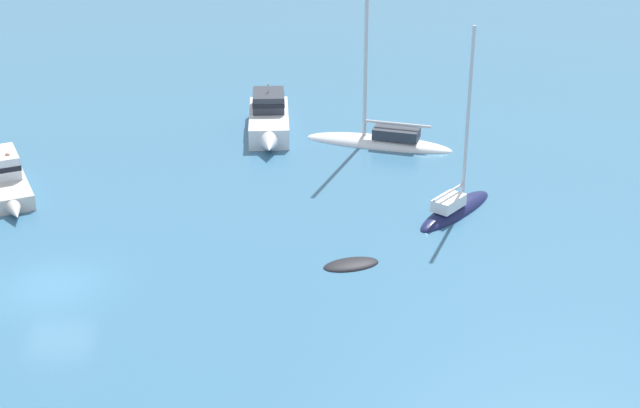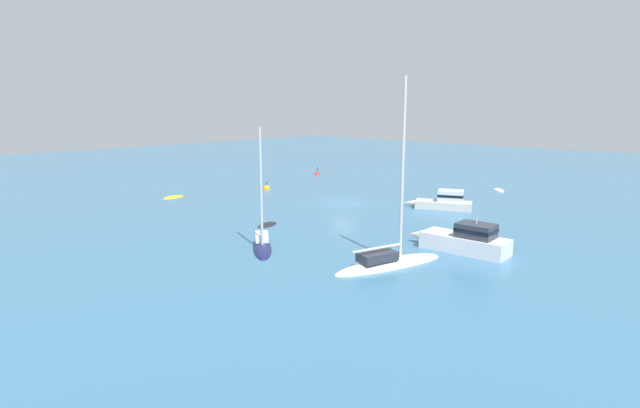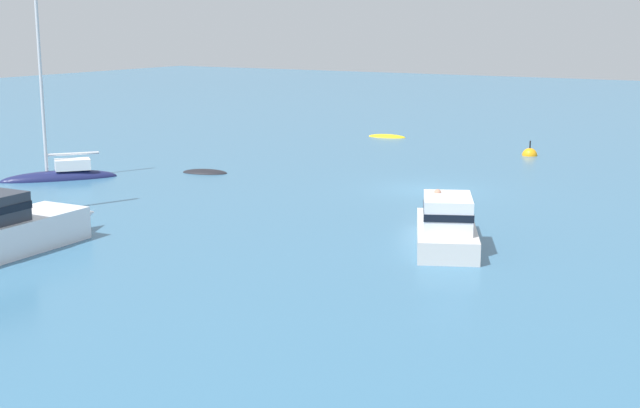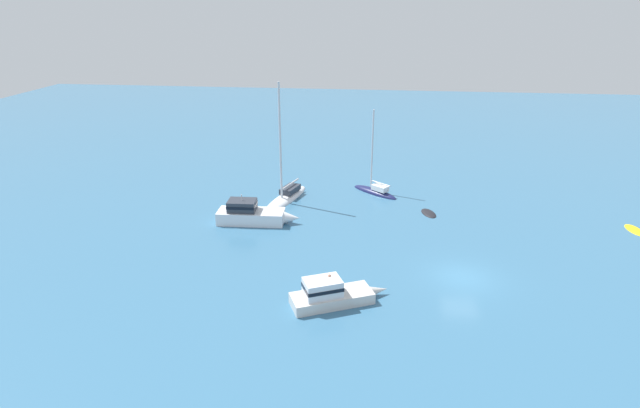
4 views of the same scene
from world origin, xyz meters
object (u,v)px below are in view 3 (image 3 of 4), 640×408
(sloop, at_px, (60,175))
(launch, at_px, (446,225))
(dinghy, at_px, (205,173))
(mooring_buoy, at_px, (530,156))
(cabin_cruiser, at_px, (7,228))
(dinghy_2, at_px, (387,137))

(sloop, bearing_deg, launch, 122.79)
(dinghy, distance_m, mooring_buoy, 18.24)
(launch, bearing_deg, mooring_buoy, -14.50)
(cabin_cruiser, bearing_deg, mooring_buoy, -18.27)
(dinghy, bearing_deg, launch, -41.94)
(dinghy_2, relative_size, mooring_buoy, 2.07)
(launch, relative_size, sloop, 0.73)
(cabin_cruiser, bearing_deg, dinghy, 11.76)
(cabin_cruiser, bearing_deg, launch, -58.70)
(launch, xyz_separation_m, sloop, (20.56, -2.40, -0.51))
(launch, height_order, cabin_cruiser, cabin_cruiser)
(launch, height_order, mooring_buoy, launch)
(dinghy, height_order, mooring_buoy, mooring_buoy)
(dinghy, bearing_deg, cabin_cruiser, -92.98)
(mooring_buoy, bearing_deg, dinghy_2, -16.77)
(launch, height_order, dinghy_2, launch)
(cabin_cruiser, xyz_separation_m, mooring_buoy, (-8.22, -28.92, -0.79))
(launch, relative_size, dinghy, 2.54)
(dinghy_2, relative_size, cabin_cruiser, 0.37)
(launch, distance_m, mooring_buoy, 21.30)
(dinghy, xyz_separation_m, mooring_buoy, (-12.06, -13.68, 0.00))
(dinghy, distance_m, dinghy_2, 16.89)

